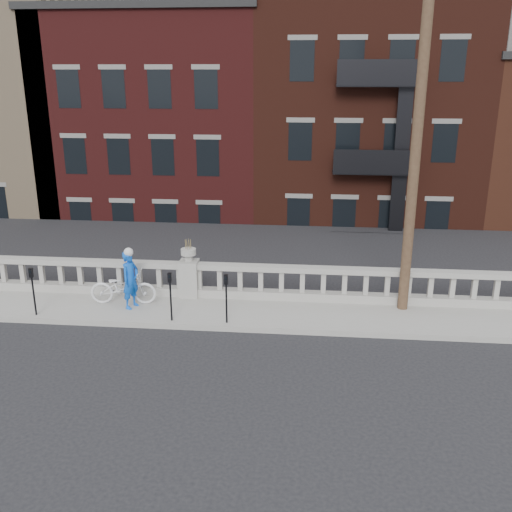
{
  "coord_description": "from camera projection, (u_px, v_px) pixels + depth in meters",
  "views": [
    {
      "loc": [
        3.51,
        -11.66,
        6.57
      ],
      "look_at": [
        2.06,
        3.2,
        1.71
      ],
      "focal_mm": 40.0,
      "sensor_mm": 36.0,
      "label": 1
    }
  ],
  "objects": [
    {
      "name": "ground",
      "position": [
        156.0,
        364.0,
        13.39
      ],
      "size": [
        120.0,
        120.0,
        0.0
      ],
      "primitive_type": "plane",
      "color": "black",
      "rests_on": "ground"
    },
    {
      "name": "sidewalk",
      "position": [
        183.0,
        310.0,
        16.21
      ],
      "size": [
        32.0,
        2.2,
        0.15
      ],
      "primitive_type": "cube",
      "color": "gray",
      "rests_on": "ground"
    },
    {
      "name": "balustrade",
      "position": [
        189.0,
        280.0,
        16.93
      ],
      "size": [
        28.0,
        0.34,
        1.03
      ],
      "color": "gray",
      "rests_on": "sidewalk"
    },
    {
      "name": "planter_pedestal",
      "position": [
        189.0,
        274.0,
        16.87
      ],
      "size": [
        0.55,
        0.55,
        1.76
      ],
      "color": "gray",
      "rests_on": "sidewalk"
    },
    {
      "name": "lower_level",
      "position": [
        263.0,
        139.0,
        34.34
      ],
      "size": [
        80.0,
        44.0,
        20.8
      ],
      "color": "#605E59",
      "rests_on": "ground"
    },
    {
      "name": "utility_pole",
      "position": [
        418.0,
        125.0,
        14.61
      ],
      "size": [
        1.6,
        0.28,
        10.0
      ],
      "color": "#422D1E",
      "rests_on": "sidewalk"
    },
    {
      "name": "parking_meter_b",
      "position": [
        33.0,
        286.0,
        15.48
      ],
      "size": [
        0.1,
        0.09,
        1.36
      ],
      "color": "black",
      "rests_on": "sidewalk"
    },
    {
      "name": "parking_meter_c",
      "position": [
        170.0,
        291.0,
        15.13
      ],
      "size": [
        0.1,
        0.09,
        1.36
      ],
      "color": "black",
      "rests_on": "sidewalk"
    },
    {
      "name": "parking_meter_d",
      "position": [
        226.0,
        293.0,
        14.99
      ],
      "size": [
        0.1,
        0.09,
        1.36
      ],
      "color": "black",
      "rests_on": "sidewalk"
    },
    {
      "name": "bicycle",
      "position": [
        123.0,
        287.0,
        16.37
      ],
      "size": [
        1.94,
        0.81,
        0.99
      ],
      "primitive_type": "imported",
      "rotation": [
        0.0,
        0.0,
        1.65
      ],
      "color": "silver",
      "rests_on": "sidewalk"
    },
    {
      "name": "cyclist",
      "position": [
        130.0,
        280.0,
        16.0
      ],
      "size": [
        0.59,
        0.71,
        1.66
      ],
      "primitive_type": "imported",
      "rotation": [
        0.0,
        0.0,
        1.2
      ],
      "color": "blue",
      "rests_on": "sidewalk"
    }
  ]
}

